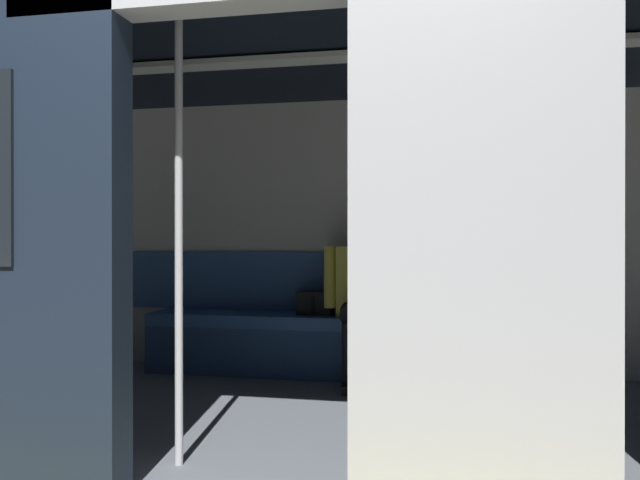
% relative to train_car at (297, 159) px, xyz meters
% --- Properties ---
extents(train_car, '(6.40, 2.79, 2.18)m').
position_rel_train_car_xyz_m(train_car, '(0.00, 0.00, 0.00)').
color(train_car, silver).
rests_on(train_car, ground_plane).
extents(bench_seat, '(2.86, 0.44, 0.45)m').
position_rel_train_car_xyz_m(bench_seat, '(-0.05, -1.06, -1.11)').
color(bench_seat, '#38609E').
rests_on(bench_seat, ground_plane).
extents(person_seated, '(0.55, 0.71, 1.17)m').
position_rel_train_car_xyz_m(person_seated, '(-0.23, -1.01, -0.78)').
color(person_seated, '#D8CC4C').
rests_on(person_seated, ground_plane).
extents(handbag, '(0.26, 0.15, 0.17)m').
position_rel_train_car_xyz_m(handbag, '(0.13, -1.10, -0.92)').
color(handbag, black).
rests_on(handbag, bench_seat).
extents(book, '(0.20, 0.25, 0.03)m').
position_rel_train_car_xyz_m(book, '(-0.60, -1.13, -0.99)').
color(book, '#26598C').
rests_on(book, bench_seat).
extents(grab_pole_door, '(0.04, 0.04, 2.04)m').
position_rel_train_car_xyz_m(grab_pole_door, '(0.33, 0.83, -0.43)').
color(grab_pole_door, silver).
rests_on(grab_pole_door, ground_plane).
extents(grab_pole_far, '(0.04, 0.04, 2.04)m').
position_rel_train_car_xyz_m(grab_pole_far, '(-0.44, 0.71, -0.43)').
color(grab_pole_far, silver).
rests_on(grab_pole_far, ground_plane).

